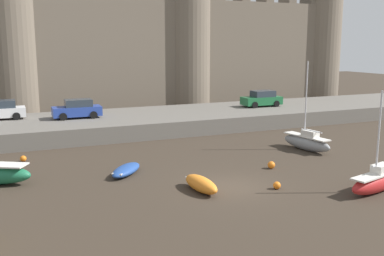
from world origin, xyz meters
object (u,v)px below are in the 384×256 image
(sailboat_midflat_centre, at_px, (307,142))
(rowboat_foreground_right, at_px, (201,184))
(mooring_buoy_mid_mud, at_px, (23,159))
(sailboat_midflat_right, at_px, (378,181))
(car_quay_west, at_px, (0,110))
(car_quay_centre_east, at_px, (77,109))
(rowboat_foreground_left, at_px, (126,170))
(mooring_buoy_near_channel, at_px, (271,165))
(car_quay_centre_west, at_px, (262,99))
(mooring_buoy_off_centre, at_px, (277,185))

(sailboat_midflat_centre, xyz_separation_m, rowboat_foreground_right, (-10.98, -5.47, -0.23))
(rowboat_foreground_right, relative_size, mooring_buoy_mid_mud, 7.17)
(sailboat_midflat_right, relative_size, mooring_buoy_mid_mud, 13.00)
(car_quay_west, bearing_deg, mooring_buoy_mid_mud, -83.27)
(car_quay_centre_east, height_order, car_quay_west, same)
(sailboat_midflat_centre, relative_size, rowboat_foreground_left, 2.14)
(car_quay_west, bearing_deg, car_quay_centre_east, -16.65)
(rowboat_foreground_left, height_order, mooring_buoy_near_channel, rowboat_foreground_left)
(car_quay_centre_west, bearing_deg, car_quay_west, 175.74)
(mooring_buoy_mid_mud, bearing_deg, mooring_buoy_near_channel, -29.12)
(sailboat_midflat_right, bearing_deg, rowboat_foreground_left, 143.79)
(sailboat_midflat_right, bearing_deg, car_quay_centre_east, 118.21)
(sailboat_midflat_centre, xyz_separation_m, car_quay_centre_east, (-14.37, 12.98, 1.50))
(rowboat_foreground_left, relative_size, car_quay_centre_west, 0.74)
(rowboat_foreground_right, height_order, car_quay_west, car_quay_west)
(sailboat_midflat_centre, distance_m, sailboat_midflat_right, 9.54)
(rowboat_foreground_left, distance_m, sailboat_midflat_right, 14.08)
(sailboat_midflat_centre, height_order, mooring_buoy_off_centre, sailboat_midflat_centre)
(mooring_buoy_mid_mud, xyz_separation_m, mooring_buoy_near_channel, (14.19, -7.90, 0.03))
(sailboat_midflat_centre, distance_m, rowboat_foreground_right, 12.27)
(mooring_buoy_off_centre, xyz_separation_m, mooring_buoy_mid_mud, (-12.23, 11.45, 0.00))
(sailboat_midflat_right, distance_m, car_quay_west, 30.09)
(mooring_buoy_mid_mud, distance_m, car_quay_centre_west, 25.02)
(rowboat_foreground_left, distance_m, rowboat_foreground_right, 5.38)
(mooring_buoy_off_centre, bearing_deg, sailboat_midflat_right, -28.05)
(sailboat_midflat_centre, relative_size, mooring_buoy_off_centre, 15.70)
(sailboat_midflat_centre, height_order, sailboat_midflat_right, sailboat_midflat_centre)
(car_quay_centre_east, bearing_deg, rowboat_foreground_right, -79.58)
(rowboat_foreground_left, relative_size, car_quay_west, 0.74)
(sailboat_midflat_centre, xyz_separation_m, rowboat_foreground_left, (-13.82, -0.91, -0.34))
(rowboat_foreground_left, distance_m, car_quay_centre_east, 14.01)
(rowboat_foreground_right, relative_size, sailboat_midflat_right, 0.55)
(rowboat_foreground_left, distance_m, mooring_buoy_near_channel, 9.00)
(sailboat_midflat_right, relative_size, car_quay_centre_east, 1.31)
(mooring_buoy_near_channel, bearing_deg, rowboat_foreground_left, 165.12)
(rowboat_foreground_right, xyz_separation_m, mooring_buoy_near_channel, (5.86, 2.25, -0.18))
(mooring_buoy_mid_mud, height_order, car_quay_centre_west, car_quay_centre_west)
(rowboat_foreground_right, distance_m, car_quay_west, 22.48)
(mooring_buoy_near_channel, distance_m, car_quay_centre_west, 18.79)
(rowboat_foreground_left, height_order, mooring_buoy_mid_mud, rowboat_foreground_left)
(rowboat_foreground_right, distance_m, car_quay_centre_east, 18.84)
(mooring_buoy_off_centre, relative_size, car_quay_centre_east, 0.10)
(sailboat_midflat_centre, distance_m, car_quay_west, 25.34)
(car_quay_centre_west, bearing_deg, mooring_buoy_off_centre, -119.80)
(car_quay_centre_east, bearing_deg, car_quay_centre_west, -0.02)
(car_quay_west, height_order, car_quay_centre_west, same)
(car_quay_centre_east, bearing_deg, mooring_buoy_off_centre, -69.72)
(sailboat_midflat_centre, bearing_deg, sailboat_midflat_right, -104.99)
(mooring_buoy_near_channel, bearing_deg, rowboat_foreground_right, -158.95)
(sailboat_midflat_centre, height_order, rowboat_foreground_right, sailboat_midflat_centre)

